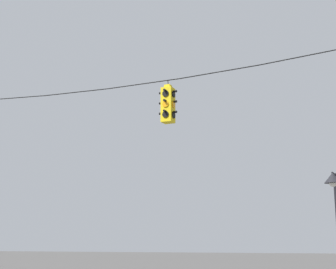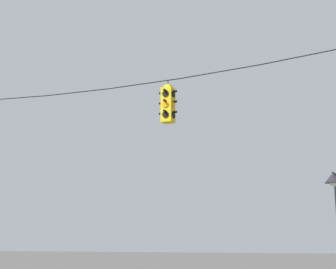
# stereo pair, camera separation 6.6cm
# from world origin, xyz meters

# --- Properties ---
(span_wire) EXTENTS (17.38, 0.03, 0.46)m
(span_wire) POSITION_xyz_m (0.00, -0.13, 6.91)
(span_wire) COLOR black
(traffic_light_near_right_pole) EXTENTS (0.58, 0.58, 1.33)m
(traffic_light_near_right_pole) POSITION_xyz_m (0.86, -0.13, 6.00)
(traffic_light_near_right_pole) COLOR yellow
(street_lamp) EXTENTS (0.55, 0.95, 4.17)m
(street_lamp) POSITION_xyz_m (5.10, 3.60, 3.32)
(street_lamp) COLOR black
(street_lamp) RESTS_ON ground_plane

